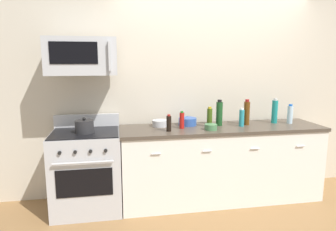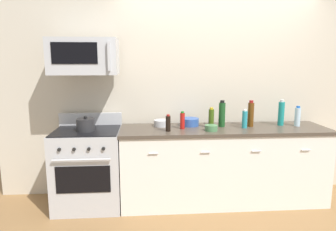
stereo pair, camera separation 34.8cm
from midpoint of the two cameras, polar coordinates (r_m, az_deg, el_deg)
name	(u,v)px [view 2 (the right image)]	position (r m, az deg, el deg)	size (l,w,h in m)	color
ground_plane	(222,200)	(4.00, 12.59, -15.27)	(6.66, 6.66, 0.00)	olive
back_wall	(217,89)	(4.03, 11.64, 4.96)	(5.55, 0.10, 2.70)	beige
counter_unit	(223,165)	(3.82, 12.86, -9.03)	(2.46, 0.66, 0.92)	silver
range_oven	(89,167)	(3.70, -12.03, -9.53)	(0.76, 0.69, 1.07)	#B7BABF
microwave	(84,56)	(3.53, -12.70, 10.73)	(0.74, 0.44, 0.40)	#B7BABF
bottle_hot_sauce_red	(182,121)	(3.55, 5.52, -0.98)	(0.05, 0.05, 0.21)	#B21914
bottle_wine_amber	(251,114)	(3.84, 17.76, 0.22)	(0.07, 0.07, 0.32)	#59330F
bottle_sparkling_teal	(281,113)	(4.04, 22.77, 0.39)	(0.07, 0.07, 0.32)	#197F7A
bottle_soy_sauce_dark	(168,123)	(3.41, 2.94, -1.50)	(0.06, 0.06, 0.19)	black
bottle_wine_green	(222,114)	(3.74, 12.70, 0.21)	(0.08, 0.08, 0.32)	#19471E
bottle_dish_soap	(245,119)	(3.74, 16.77, -0.68)	(0.06, 0.06, 0.22)	teal
bottle_olive_oil	(211,118)	(3.65, 10.81, -0.52)	(0.06, 0.06, 0.24)	#385114
bottle_water_clear	(298,117)	(4.08, 25.36, -0.20)	(0.07, 0.07, 0.25)	silver
bowl_green_glaze	(211,128)	(3.51, 10.91, -2.30)	(0.15, 0.15, 0.07)	#477A4C
bowl_blue_mixing	(190,122)	(3.74, 6.74, -1.19)	(0.22, 0.22, 0.09)	#2D519E
bowl_steel_prep	(162,123)	(3.69, 1.53, -1.41)	(0.19, 0.19, 0.07)	#B2B5BA
stockpot	(86,125)	(3.51, -12.46, -1.73)	(0.20, 0.20, 0.17)	#262628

